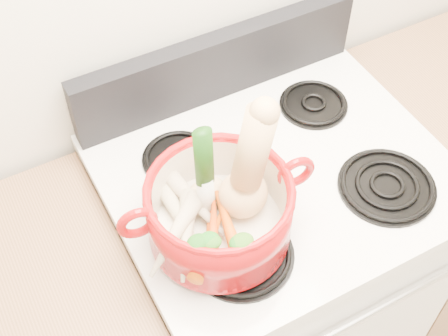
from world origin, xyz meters
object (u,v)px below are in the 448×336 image
leek (205,175)px  stove_body (267,276)px  squash (244,167)px  dutch_oven (219,211)px

leek → stove_body: bearing=15.3°
squash → leek: size_ratio=1.06×
dutch_oven → leek: 0.09m
stove_body → squash: (-0.14, -0.08, 0.67)m
dutch_oven → squash: size_ratio=1.09×
leek → squash: bearing=-18.1°
squash → leek: squash is taller
dutch_oven → squash: (0.06, 0.01, 0.09)m
dutch_oven → leek: (-0.01, 0.04, 0.08)m
dutch_oven → leek: bearing=112.6°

